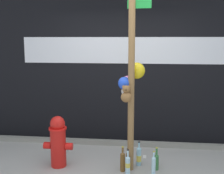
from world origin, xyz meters
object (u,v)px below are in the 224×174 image
at_px(bottle_5, 156,161).
at_px(bottle_4, 123,161).
at_px(bottle_2, 128,158).
at_px(bottle_3, 139,156).
at_px(memorial_post, 131,62).
at_px(bottle_0, 154,166).
at_px(bottle_1, 128,164).
at_px(fire_hydrant, 58,141).

bearing_deg(bottle_5, bottle_4, -167.79).
xyz_separation_m(bottle_2, bottle_3, (0.17, 0.05, 0.03)).
height_order(memorial_post, bottle_0, memorial_post).
bearing_deg(bottle_3, bottle_5, -26.28).
bearing_deg(memorial_post, bottle_1, -95.93).
relative_size(bottle_4, bottle_5, 1.10).
bearing_deg(bottle_4, bottle_5, 12.21).
bearing_deg(bottle_4, bottle_3, 45.50).
relative_size(bottle_1, bottle_5, 1.07).
xyz_separation_m(bottle_1, bottle_4, (-0.08, 0.08, 0.01)).
relative_size(memorial_post, bottle_1, 7.86).
bearing_deg(bottle_0, bottle_4, 164.46).
bearing_deg(memorial_post, bottle_2, 121.85).
height_order(bottle_2, bottle_3, bottle_3).
xyz_separation_m(bottle_3, bottle_5, (0.27, -0.13, -0.01)).
bearing_deg(memorial_post, bottle_5, -3.16).
xyz_separation_m(bottle_1, bottle_2, (-0.02, 0.28, -0.03)).
bearing_deg(bottle_4, bottle_0, -15.54).
distance_m(memorial_post, bottle_4, 1.47).
distance_m(fire_hydrant, bottle_0, 1.48).
bearing_deg(memorial_post, bottle_0, -36.37).
height_order(fire_hydrant, bottle_1, fire_hydrant).
bearing_deg(bottle_5, bottle_0, -102.10).
bearing_deg(bottle_3, fire_hydrant, -172.44).
bearing_deg(bottle_1, bottle_5, 24.50).
height_order(memorial_post, bottle_5, memorial_post).
height_order(memorial_post, bottle_3, memorial_post).
relative_size(bottle_0, bottle_3, 1.00).
xyz_separation_m(memorial_post, bottle_5, (0.40, -0.02, -1.49)).
distance_m(bottle_1, bottle_2, 0.28).
height_order(bottle_3, bottle_5, bottle_3).
height_order(fire_hydrant, bottle_4, fire_hydrant).
bearing_deg(bottle_4, bottle_1, -45.47).
bearing_deg(bottle_2, bottle_0, -39.50).
height_order(bottle_1, bottle_5, bottle_1).
distance_m(bottle_2, bottle_4, 0.21).
height_order(memorial_post, fire_hydrant, memorial_post).
distance_m(bottle_0, bottle_5, 0.24).
relative_size(memorial_post, bottle_3, 7.72).
height_order(bottle_4, bottle_5, bottle_4).
height_order(bottle_1, bottle_2, bottle_1).
xyz_separation_m(bottle_4, bottle_5, (0.50, 0.11, -0.02)).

